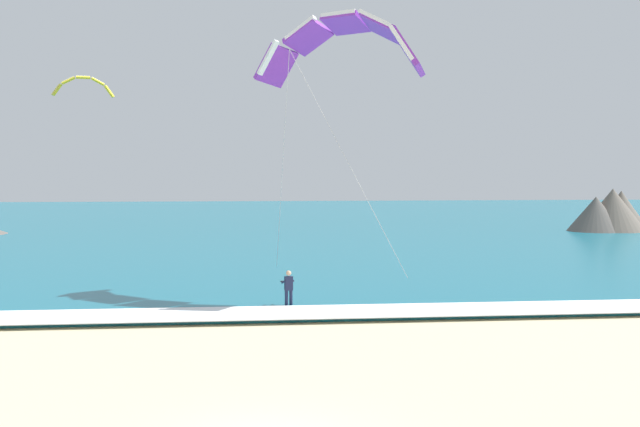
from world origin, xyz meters
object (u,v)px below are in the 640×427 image
Objects in this scene: kitesurfer at (289,288)px; kite_distant at (83,84)px; kite_primary at (342,41)px; surfboard at (289,309)px.

kite_distant is at bearing 113.83° from kitesurfer.
kite_primary is 36.67m from kite_distant.
kitesurfer is at bearing -129.47° from kite_primary.
surfboard is 0.86× the size of kitesurfer.
kitesurfer is 40.34m from kite_distant.
kite_distant reaches higher than kite_primary.
surfboard is at bearing -129.28° from kite_primary.
kitesurfer is 0.33× the size of kite_distant.
surfboard is 12.70m from kite_primary.
surfboard is 0.28× the size of kite_distant.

